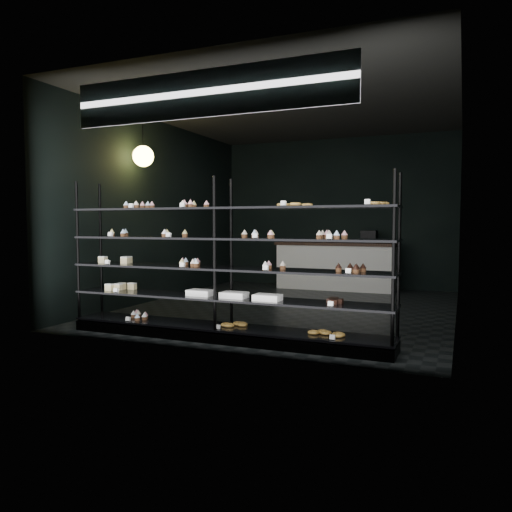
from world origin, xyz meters
name	(u,v)px	position (x,y,z in m)	size (l,w,h in m)	color
room	(292,209)	(0.00, 0.00, 1.60)	(5.01, 6.01, 3.20)	black
display_shelf	(221,287)	(-0.06, -2.45, 0.63)	(4.00, 0.50, 1.91)	black
signage	(205,94)	(0.00, -2.93, 2.75)	(3.30, 0.05, 0.50)	#0E1646
pendant_lamp	(143,156)	(-2.20, -0.93, 2.45)	(0.33, 0.33, 0.90)	black
service_counter	(336,265)	(0.14, 2.50, 0.50)	(2.49, 0.65, 1.23)	silver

